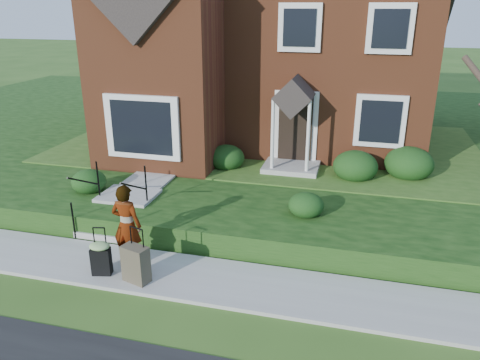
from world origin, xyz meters
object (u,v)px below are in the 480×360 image
(front_steps, at_px, (120,209))
(suitcase_black, at_px, (101,257))
(woman, at_px, (127,225))
(suitcase_olive, at_px, (136,264))

(front_steps, height_order, suitcase_black, front_steps)
(front_steps, distance_m, woman, 2.09)
(suitcase_black, relative_size, suitcase_olive, 0.90)
(suitcase_black, height_order, suitcase_olive, suitcase_olive)
(front_steps, relative_size, woman, 1.14)
(woman, xyz_separation_m, suitcase_olive, (0.45, -0.58, -0.51))
(suitcase_black, xyz_separation_m, suitcase_olive, (0.80, -0.06, -0.02))
(woman, distance_m, suitcase_black, 0.79)
(suitcase_black, bearing_deg, woman, 43.32)
(suitcase_black, distance_m, suitcase_olive, 0.80)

